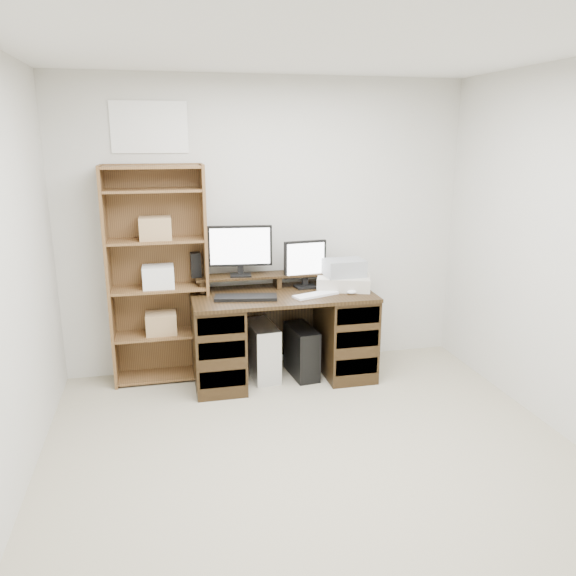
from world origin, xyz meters
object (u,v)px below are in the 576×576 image
object	(u,v)px
tower_silver	(262,350)
bookshelf	(158,274)
printer	(344,282)
monitor_wide	(240,248)
desk	(282,334)
monitor_small	(305,262)
tower_black	(302,351)

from	to	relation	value
tower_silver	bookshelf	size ratio (longest dim) A/B	0.26
printer	bookshelf	size ratio (longest dim) A/B	0.25
bookshelf	monitor_wide	bearing A→B (deg)	-0.94
desk	tower_silver	bearing A→B (deg)	161.80
monitor_small	bookshelf	xyz separation A→B (m)	(-1.23, 0.07, -0.05)
printer	monitor_wide	bearing A→B (deg)	-171.79
monitor_wide	printer	bearing A→B (deg)	-4.81
monitor_small	printer	bearing A→B (deg)	-24.62
tower_black	tower_silver	bearing A→B (deg)	164.58
tower_black	bookshelf	xyz separation A→B (m)	(-1.17, 0.21, 0.70)
printer	bookshelf	world-z (taller)	bookshelf
desk	printer	xyz separation A→B (m)	(0.54, 0.03, 0.42)
tower_silver	bookshelf	xyz separation A→B (m)	(-0.83, 0.16, 0.68)
printer	bookshelf	xyz separation A→B (m)	(-1.54, 0.18, 0.11)
monitor_wide	tower_silver	bearing A→B (deg)	-37.87
monitor_wide	monitor_small	distance (m)	0.57
monitor_wide	tower_black	distance (m)	1.03
desk	printer	distance (m)	0.69
monitor_wide	tower_silver	xyz separation A→B (m)	(0.15, -0.15, -0.87)
monitor_small	tower_silver	size ratio (longest dim) A/B	0.87
desk	printer	size ratio (longest dim) A/B	3.39
tower_silver	printer	bearing A→B (deg)	-6.59
monitor_wide	bookshelf	size ratio (longest dim) A/B	0.30
tower_black	desk	bearing A→B (deg)	173.90
bookshelf	tower_black	bearing A→B (deg)	-10.32
printer	tower_silver	size ratio (longest dim) A/B	0.94
desk	monitor_wide	size ratio (longest dim) A/B	2.79
monitor_wide	tower_silver	distance (m)	0.90
monitor_wide	tower_black	size ratio (longest dim) A/B	1.19
monitor_wide	monitor_small	xyz separation A→B (m)	(0.55, -0.06, -0.14)
monitor_small	bookshelf	bearing A→B (deg)	170.90
desk	monitor_small	distance (m)	0.64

